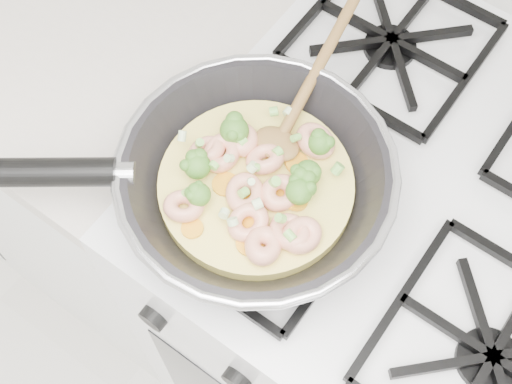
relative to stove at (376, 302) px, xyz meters
The scene contains 3 objects.
stove is the anchor object (origin of this frame).
counter_left 0.80m from the stove, behind, with size 1.00×0.60×0.90m.
skillet 0.54m from the stove, 138.82° to the right, with size 0.43×0.51×0.10m.
Camera 1 is at (0.05, 1.26, 1.64)m, focal length 48.78 mm.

